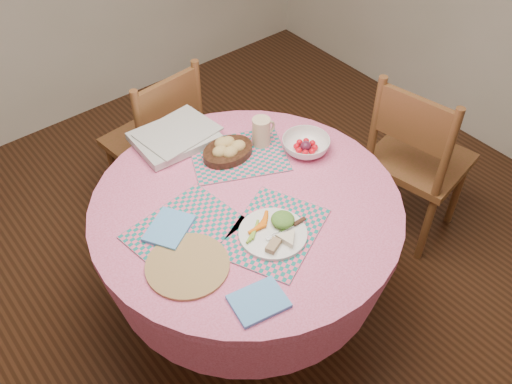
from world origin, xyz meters
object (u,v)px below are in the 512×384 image
bread_bowl (228,149)px  fruit_bowl (306,145)px  dining_table (247,236)px  latte_mug (262,131)px  chair_back (159,139)px  dinner_plate (276,232)px  wicker_trivet (187,266)px  chair_right (416,159)px

bread_bowl → fruit_bowl: 0.34m
dining_table → latte_mug: (0.28, 0.25, 0.26)m
dining_table → chair_back: 0.87m
chair_back → dinner_plate: bearing=77.5°
wicker_trivet → dining_table: bearing=18.3°
fruit_bowl → dining_table: bearing=-167.5°
chair_right → bread_bowl: 0.99m
dining_table → chair_right: bearing=-5.2°
latte_mug → fruit_bowl: latte_mug is taller
fruit_bowl → chair_right: bearing=-16.7°
dining_table → chair_back: (0.10, 0.86, -0.07)m
chair_right → wicker_trivet: bearing=80.4°
wicker_trivet → dinner_plate: size_ratio=1.17×
bread_bowl → dinner_plate: bearing=-106.3°
dinner_plate → bread_bowl: bread_bowl is taller
chair_back → dining_table: bearing=77.5°
bread_bowl → dining_table: bearing=-113.1°
chair_right → latte_mug: chair_right is taller
chair_right → fruit_bowl: bearing=62.5°
latte_mug → fruit_bowl: size_ratio=0.59×
dinner_plate → wicker_trivet: bearing=165.7°
wicker_trivet → fruit_bowl: bearing=15.3°
dining_table → latte_mug: size_ratio=9.73×
latte_mug → fruit_bowl: bearing=-53.6°
chair_right → dinner_plate: chair_right is taller
dining_table → wicker_trivet: bearing=-161.7°
chair_back → fruit_bowl: chair_back is taller
dining_table → fruit_bowl: size_ratio=5.74×
dining_table → dinner_plate: 0.30m
dining_table → bread_bowl: bread_bowl is taller
wicker_trivet → dinner_plate: 0.35m
fruit_bowl → bread_bowl: bearing=146.4°
dinner_plate → bread_bowl: 0.50m
chair_back → bread_bowl: (0.02, -0.59, 0.30)m
dinner_plate → fruit_bowl: 0.51m
wicker_trivet → fruit_bowl: fruit_bowl is taller
chair_back → fruit_bowl: size_ratio=4.30×
chair_right → wicker_trivet: (-1.35, -0.03, 0.25)m
latte_mug → wicker_trivet: bearing=-150.3°
bread_bowl → latte_mug: bearing=-9.8°
chair_back → latte_mug: chair_back is taller
chair_back → dinner_plate: 1.11m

